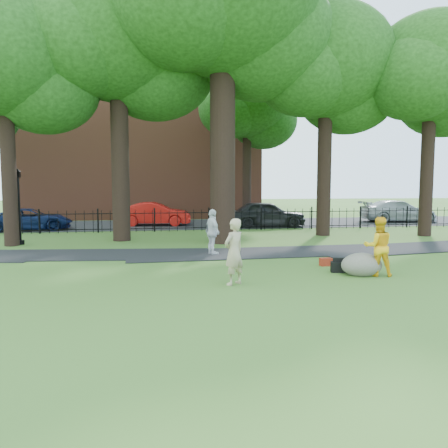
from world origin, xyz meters
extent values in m
plane|color=#3D5E21|center=(0.00, 0.00, 0.00)|extent=(120.00, 120.00, 0.00)
cube|color=black|center=(1.00, 3.90, 0.00)|extent=(36.07, 3.85, 0.03)
cube|color=black|center=(0.00, 16.00, 0.00)|extent=(80.00, 7.00, 0.02)
cube|color=black|center=(0.00, 12.00, 1.02)|extent=(44.00, 0.04, 0.04)
cube|color=black|center=(0.00, 12.00, 0.18)|extent=(44.00, 0.04, 0.04)
cube|color=brown|center=(-4.00, 24.00, 6.00)|extent=(18.00, 8.00, 12.00)
cylinder|color=black|center=(0.00, 7.00, 5.25)|extent=(1.10, 1.10, 10.50)
ellipsoid|color=#17360E|center=(1.89, 8.05, 9.30)|extent=(6.72, 6.72, 5.71)
ellipsoid|color=#17360E|center=(-1.68, 6.16, 9.90)|extent=(6.30, 6.30, 5.36)
cylinder|color=black|center=(-9.00, 7.50, 3.85)|extent=(0.60, 0.60, 7.70)
ellipsoid|color=#17360E|center=(-9.00, 7.50, 7.92)|extent=(6.00, 6.00, 5.10)
ellipsoid|color=#17360E|center=(-7.65, 8.25, 6.82)|extent=(4.80, 4.80, 4.08)
cylinder|color=black|center=(-4.50, 8.50, 4.55)|extent=(0.80, 0.80, 9.10)
ellipsoid|color=#17360E|center=(-4.50, 8.50, 9.36)|extent=(7.20, 7.20, 6.12)
ellipsoid|color=#17360E|center=(-2.88, 9.40, 8.06)|extent=(5.76, 5.76, 4.90)
ellipsoid|color=#17360E|center=(-5.94, 7.78, 8.58)|extent=(5.40, 5.40, 4.59)
cylinder|color=black|center=(5.50, 9.00, 4.20)|extent=(0.70, 0.70, 8.40)
ellipsoid|color=#17360E|center=(5.50, 9.00, 8.64)|extent=(6.60, 6.60, 5.61)
ellipsoid|color=#17360E|center=(6.98, 9.82, 7.44)|extent=(5.28, 5.28, 4.49)
ellipsoid|color=#17360E|center=(4.18, 8.34, 7.92)|extent=(4.95, 4.95, 4.21)
cylinder|color=black|center=(10.50, 8.00, 4.02)|extent=(0.64, 0.64, 8.05)
ellipsoid|color=#17360E|center=(10.50, 8.00, 8.28)|extent=(6.20, 6.20, 5.27)
ellipsoid|color=#17360E|center=(11.89, 8.78, 7.13)|extent=(4.96, 4.96, 4.22)
ellipsoid|color=#17360E|center=(9.26, 7.38, 7.59)|extent=(4.65, 4.65, 3.95)
imported|color=tan|center=(-0.94, -1.03, 0.87)|extent=(0.76, 0.71, 1.74)
imported|color=yellow|center=(3.33, -0.59, 0.85)|extent=(0.94, 0.81, 1.69)
imported|color=silver|center=(-0.87, 3.80, 0.85)|extent=(0.71, 1.07, 1.69)
ellipsoid|color=#5D594D|center=(2.93, -0.42, 0.35)|extent=(1.29, 1.03, 0.70)
cylinder|color=black|center=(-8.76, 7.85, 1.45)|extent=(0.11, 0.11, 2.89)
cylinder|color=black|center=(-8.76, 7.85, 0.09)|extent=(0.33, 0.33, 0.18)
cube|color=black|center=(-8.76, 7.85, 3.03)|extent=(0.20, 0.20, 0.27)
cone|color=black|center=(-8.76, 7.85, 3.21)|extent=(0.29, 0.29, 0.14)
cube|color=black|center=(2.41, 0.04, 0.16)|extent=(0.47, 0.36, 0.32)
cube|color=maroon|center=(2.45, 1.09, 0.13)|extent=(0.39, 0.26, 0.25)
imported|color=#BA120E|center=(-2.96, 15.47, 0.73)|extent=(4.56, 1.98, 1.46)
imported|color=#0E1B46|center=(-9.89, 13.70, 0.62)|extent=(4.68, 2.63, 1.24)
imported|color=black|center=(3.69, 13.50, 0.79)|extent=(4.79, 2.21, 1.59)
imported|color=#9EA2A7|center=(13.49, 15.49, 0.74)|extent=(5.24, 2.50, 1.48)
camera|label=1|loc=(-2.95, -12.09, 2.65)|focal=35.00mm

